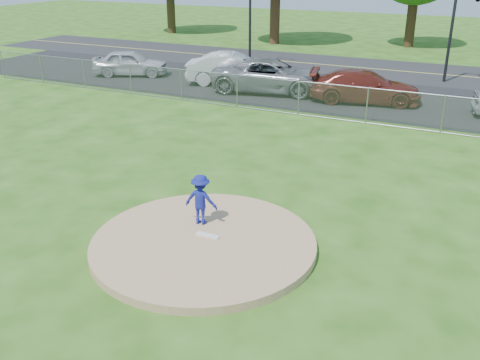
# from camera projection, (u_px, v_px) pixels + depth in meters

# --- Properties ---
(ground) EXTENTS (120.00, 120.00, 0.00)m
(ground) POSITION_uv_depth(u_px,v_px,m) (328.00, 133.00, 21.17)
(ground) COLOR #245111
(ground) RESTS_ON ground
(pitchers_mound) EXTENTS (5.40, 5.40, 0.20)m
(pitchers_mound) POSITION_uv_depth(u_px,v_px,m) (204.00, 243.00, 12.83)
(pitchers_mound) COLOR tan
(pitchers_mound) RESTS_ON ground
(pitching_rubber) EXTENTS (0.60, 0.15, 0.04)m
(pitching_rubber) POSITION_uv_depth(u_px,v_px,m) (208.00, 235.00, 12.95)
(pitching_rubber) COLOR white
(pitching_rubber) RESTS_ON pitchers_mound
(chain_link_fence) EXTENTS (40.00, 0.06, 1.50)m
(chain_link_fence) POSITION_uv_depth(u_px,v_px,m) (343.00, 103.00, 22.54)
(chain_link_fence) COLOR gray
(chain_link_fence) RESTS_ON ground
(parking_lot) EXTENTS (50.00, 8.00, 0.01)m
(parking_lot) POSITION_uv_depth(u_px,v_px,m) (367.00, 97.00, 26.56)
(parking_lot) COLOR black
(parking_lot) RESTS_ON ground
(street) EXTENTS (60.00, 7.00, 0.01)m
(street) POSITION_uv_depth(u_px,v_px,m) (396.00, 71.00, 32.79)
(street) COLOR #232325
(street) RESTS_ON ground
(traffic_signal_left) EXTENTS (1.28, 0.20, 5.60)m
(traffic_signal_left) POSITION_uv_depth(u_px,v_px,m) (254.00, 10.00, 33.36)
(traffic_signal_left) COLOR black
(traffic_signal_left) RESTS_ON ground
(pitcher) EXTENTS (0.90, 0.59, 1.31)m
(pitcher) POSITION_uv_depth(u_px,v_px,m) (201.00, 199.00, 13.36)
(pitcher) COLOR navy
(pitcher) RESTS_ON pitchers_mound
(traffic_cone) EXTENTS (0.38, 0.38, 0.74)m
(traffic_cone) POSITION_uv_depth(u_px,v_px,m) (236.00, 83.00, 27.81)
(traffic_cone) COLOR orange
(traffic_cone) RESTS_ON parking_lot
(parked_car_silver) EXTENTS (4.63, 3.33, 1.46)m
(parked_car_silver) POSITION_uv_depth(u_px,v_px,m) (130.00, 63.00, 31.19)
(parked_car_silver) COLOR silver
(parked_car_silver) RESTS_ON parking_lot
(parked_car_white) EXTENTS (5.36, 3.45, 1.67)m
(parked_car_white) POSITION_uv_depth(u_px,v_px,m) (234.00, 69.00, 29.01)
(parked_car_white) COLOR silver
(parked_car_white) RESTS_ON parking_lot
(parked_car_gray) EXTENTS (6.39, 3.85, 1.66)m
(parked_car_gray) POSITION_uv_depth(u_px,v_px,m) (271.00, 76.00, 27.33)
(parked_car_gray) COLOR slate
(parked_car_gray) RESTS_ON parking_lot
(parked_car_darkred) EXTENTS (5.54, 3.20, 1.51)m
(parked_car_darkred) POSITION_uv_depth(u_px,v_px,m) (365.00, 87.00, 25.38)
(parked_car_darkred) COLOR maroon
(parked_car_darkred) RESTS_ON parking_lot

